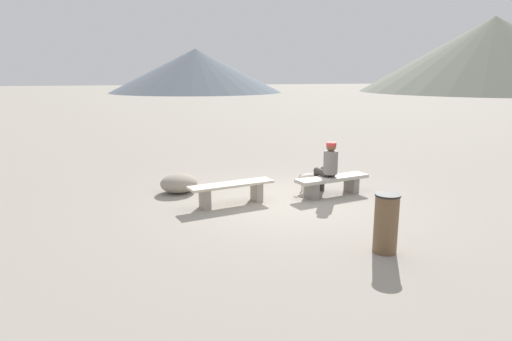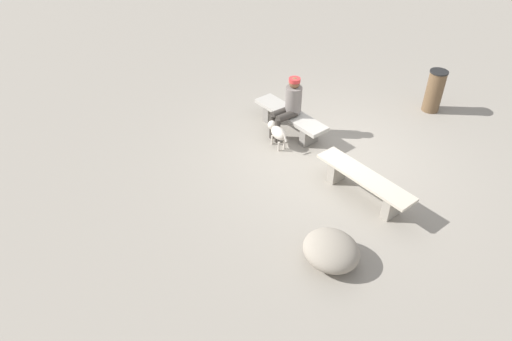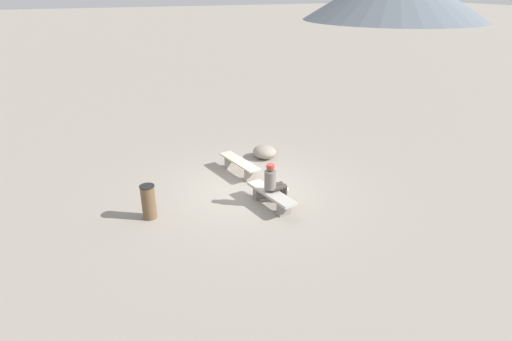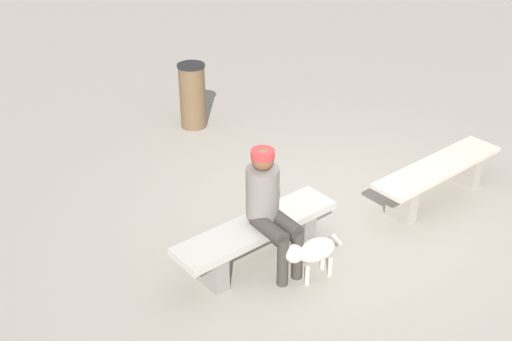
{
  "view_description": "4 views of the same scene",
  "coord_description": "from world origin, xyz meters",
  "px_view_note": "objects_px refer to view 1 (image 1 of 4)",
  "views": [
    {
      "loc": [
        -3.16,
        -8.61,
        2.71
      ],
      "look_at": [
        -0.27,
        1.58,
        0.38
      ],
      "focal_mm": 30.9,
      "sensor_mm": 36.0,
      "label": 1
    },
    {
      "loc": [
        -5.87,
        4.49,
        5.28
      ],
      "look_at": [
        -0.43,
        1.78,
        0.59
      ],
      "focal_mm": 32.94,
      "sensor_mm": 36.0,
      "label": 2
    },
    {
      "loc": [
        10.51,
        -4.04,
        5.67
      ],
      "look_at": [
        -0.33,
        0.36,
        0.45
      ],
      "focal_mm": 29.68,
      "sensor_mm": 36.0,
      "label": 3
    },
    {
      "loc": [
        3.46,
        4.72,
        3.9
      ],
      "look_at": [
        0.89,
        -0.29,
        0.72
      ],
      "focal_mm": 44.09,
      "sensor_mm": 36.0,
      "label": 4
    }
  ],
  "objects_px": {
    "seated_person": "(328,165)",
    "boulder": "(179,183)",
    "trash_bin": "(386,223)",
    "bench_right": "(332,182)",
    "bench_left": "(232,190)",
    "dog": "(310,178)"
  },
  "relations": [
    {
      "from": "seated_person",
      "to": "boulder",
      "type": "relative_size",
      "value": 1.43
    },
    {
      "from": "seated_person",
      "to": "trash_bin",
      "type": "height_order",
      "value": "seated_person"
    },
    {
      "from": "bench_right",
      "to": "trash_bin",
      "type": "xyz_separation_m",
      "value": [
        -0.63,
        -3.21,
        0.16
      ]
    },
    {
      "from": "trash_bin",
      "to": "boulder",
      "type": "xyz_separation_m",
      "value": [
        -2.69,
        4.42,
        -0.25
      ]
    },
    {
      "from": "bench_left",
      "to": "seated_person",
      "type": "relative_size",
      "value": 1.53
    },
    {
      "from": "dog",
      "to": "trash_bin",
      "type": "xyz_separation_m",
      "value": [
        -0.3,
        -3.69,
        0.15
      ]
    },
    {
      "from": "bench_right",
      "to": "boulder",
      "type": "bearing_deg",
      "value": 147.75
    },
    {
      "from": "boulder",
      "to": "bench_left",
      "type": "bearing_deg",
      "value": -53.13
    },
    {
      "from": "bench_right",
      "to": "trash_bin",
      "type": "distance_m",
      "value": 3.27
    },
    {
      "from": "bench_left",
      "to": "boulder",
      "type": "distance_m",
      "value": 1.61
    },
    {
      "from": "bench_right",
      "to": "seated_person",
      "type": "height_order",
      "value": "seated_person"
    },
    {
      "from": "bench_left",
      "to": "dog",
      "type": "relative_size",
      "value": 2.94
    },
    {
      "from": "seated_person",
      "to": "bench_right",
      "type": "bearing_deg",
      "value": -54.9
    },
    {
      "from": "bench_right",
      "to": "boulder",
      "type": "xyz_separation_m",
      "value": [
        -3.32,
        1.21,
        -0.09
      ]
    },
    {
      "from": "trash_bin",
      "to": "boulder",
      "type": "distance_m",
      "value": 5.18
    },
    {
      "from": "seated_person",
      "to": "trash_bin",
      "type": "distance_m",
      "value": 3.35
    },
    {
      "from": "bench_left",
      "to": "bench_right",
      "type": "relative_size",
      "value": 1.04
    },
    {
      "from": "bench_right",
      "to": "seated_person",
      "type": "xyz_separation_m",
      "value": [
        -0.08,
        0.08,
        0.4
      ]
    },
    {
      "from": "bench_left",
      "to": "seated_person",
      "type": "xyz_separation_m",
      "value": [
        2.27,
        0.16,
        0.39
      ]
    },
    {
      "from": "bench_right",
      "to": "dog",
      "type": "distance_m",
      "value": 0.59
    },
    {
      "from": "bench_left",
      "to": "bench_right",
      "type": "distance_m",
      "value": 2.35
    },
    {
      "from": "bench_left",
      "to": "seated_person",
      "type": "distance_m",
      "value": 2.31
    }
  ]
}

